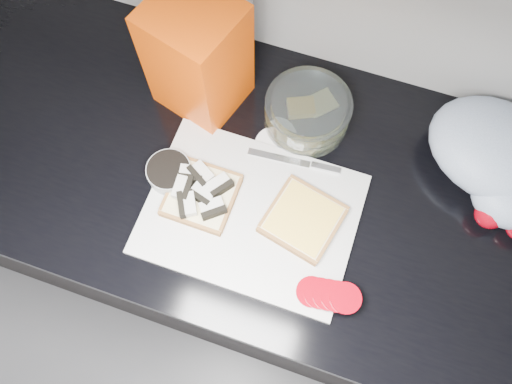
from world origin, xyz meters
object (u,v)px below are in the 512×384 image
cutting_board (251,214)px  steel_canister (233,33)px  bread_bag (198,58)px  glass_bowl (307,112)px

cutting_board → steel_canister: 0.37m
steel_canister → cutting_board: bearing=-65.0°
cutting_board → bread_bag: size_ratio=1.60×
steel_canister → glass_bowl: bearing=-25.2°
cutting_board → bread_bag: 0.32m
steel_canister → bread_bag: bearing=-109.7°
glass_bowl → steel_canister: bearing=154.8°
cutting_board → glass_bowl: (0.04, 0.23, 0.03)m
bread_bag → steel_canister: (0.03, 0.10, -0.03)m
cutting_board → steel_canister: bearing=115.0°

